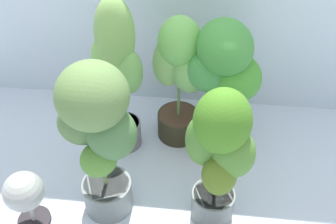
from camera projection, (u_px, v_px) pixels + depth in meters
name	position (u px, v px, depth m)	size (l,w,h in m)	color
ground_plane	(165.00, 189.00, 2.40)	(8.00, 8.00, 0.00)	silver
potted_plant_front_right	(219.00, 152.00, 1.92)	(0.38, 0.36, 0.88)	slate
potted_plant_back_center	(179.00, 75.00, 2.43)	(0.40, 0.31, 0.88)	#2E2918
potted_plant_back_left	(118.00, 68.00, 2.29)	(0.34, 0.30, 1.05)	slate
potted_plant_front_left	(98.00, 131.00, 1.92)	(0.43, 0.41, 0.97)	slate
potted_plant_back_right	(223.00, 77.00, 2.30)	(0.50, 0.45, 0.91)	brown
floor_fan	(25.00, 194.00, 2.07)	(0.29, 0.29, 0.37)	#272125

